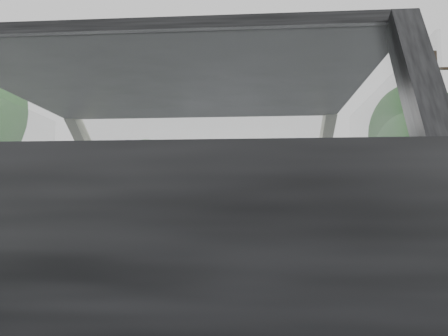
% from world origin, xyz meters
% --- Properties ---
extents(subject_car, '(1.80, 4.00, 1.45)m').
position_xyz_m(subject_car, '(0.00, 0.00, 0.72)').
color(subject_car, black).
rests_on(subject_car, ground).
extents(dashboard, '(1.58, 0.45, 0.30)m').
position_xyz_m(dashboard, '(0.00, 0.62, 0.85)').
color(dashboard, black).
rests_on(dashboard, subject_car).
extents(driver_seat, '(0.50, 0.72, 0.42)m').
position_xyz_m(driver_seat, '(-0.40, -0.29, 0.88)').
color(driver_seat, black).
rests_on(driver_seat, subject_car).
extents(passenger_seat, '(0.50, 0.72, 0.42)m').
position_xyz_m(passenger_seat, '(0.40, -0.29, 0.88)').
color(passenger_seat, black).
rests_on(passenger_seat, subject_car).
extents(steering_wheel, '(0.36, 0.36, 0.04)m').
position_xyz_m(steering_wheel, '(-0.40, 0.33, 0.92)').
color(steering_wheel, black).
rests_on(steering_wheel, dashboard).
extents(cat, '(0.64, 0.26, 0.28)m').
position_xyz_m(cat, '(0.14, 0.60, 1.09)').
color(cat, gray).
rests_on(cat, dashboard).
extents(guardrail, '(0.05, 90.00, 0.32)m').
position_xyz_m(guardrail, '(4.30, 10.00, 0.58)').
color(guardrail, '#A3A4A5').
rests_on(guardrail, ground).
extents(other_car, '(2.58, 5.07, 1.59)m').
position_xyz_m(other_car, '(0.65, 23.34, 0.80)').
color(other_car, '#9298A9').
rests_on(other_car, ground).
extents(highway_sign, '(0.28, 1.06, 2.65)m').
position_xyz_m(highway_sign, '(4.99, 23.43, 1.33)').
color(highway_sign, '#0C5620').
rests_on(highway_sign, ground).
extents(utility_pole, '(0.32, 0.32, 7.67)m').
position_xyz_m(utility_pole, '(8.02, 16.51, 3.84)').
color(utility_pole, '#2F2118').
rests_on(utility_pole, ground).
extents(tree_2, '(5.75, 5.75, 6.84)m').
position_xyz_m(tree_2, '(10.10, 25.61, 3.42)').
color(tree_2, '#144215').
rests_on(tree_2, ground).
extents(tree_3, '(8.50, 8.50, 9.75)m').
position_xyz_m(tree_3, '(11.77, 29.57, 4.88)').
color(tree_3, '#144215').
rests_on(tree_3, ground).
extents(tree_6, '(5.33, 5.33, 6.78)m').
position_xyz_m(tree_6, '(-9.15, 34.58, 3.39)').
color(tree_6, '#144215').
rests_on(tree_6, ground).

